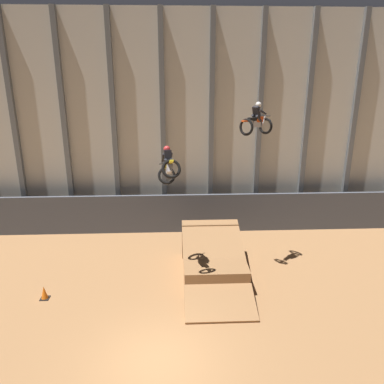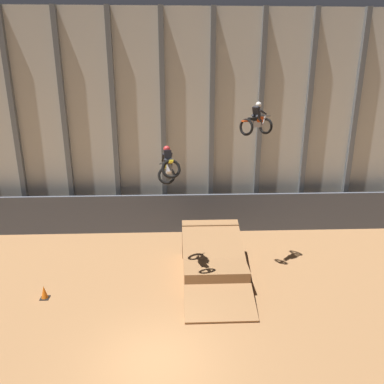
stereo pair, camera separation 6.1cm
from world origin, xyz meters
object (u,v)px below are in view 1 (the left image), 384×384
(traffic_cone_near_ramp, at_px, (44,293))
(rider_bike_left_air, at_px, (168,167))
(rider_bike_right_air, at_px, (256,121))
(dirt_ramp, at_px, (213,260))

(traffic_cone_near_ramp, bearing_deg, rider_bike_left_air, 4.70)
(traffic_cone_near_ramp, bearing_deg, rider_bike_right_air, 16.17)
(dirt_ramp, relative_size, traffic_cone_near_ramp, 9.90)
(rider_bike_left_air, distance_m, traffic_cone_near_ramp, 7.43)
(dirt_ramp, bearing_deg, traffic_cone_near_ramp, -165.70)
(dirt_ramp, height_order, rider_bike_left_air, rider_bike_left_air)
(rider_bike_left_air, distance_m, rider_bike_right_air, 4.67)
(dirt_ramp, bearing_deg, rider_bike_right_air, 22.97)
(rider_bike_left_air, bearing_deg, traffic_cone_near_ramp, 175.23)
(rider_bike_left_air, xyz_separation_m, rider_bike_right_air, (3.85, 2.21, 1.45))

